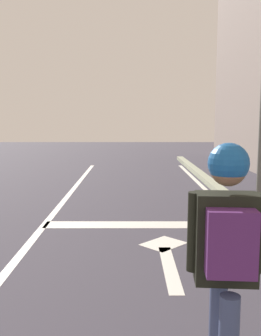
# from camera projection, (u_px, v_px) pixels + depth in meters

# --- Properties ---
(stop_bar) EXTENTS (3.43, 0.40, 0.01)m
(stop_bar) POSITION_uv_depth(u_px,v_px,m) (147.00, 225.00, 6.19)
(stop_bar) COLOR silver
(stop_bar) RESTS_ON ground
(lane_arrow_stem) EXTENTS (0.16, 1.40, 0.01)m
(lane_arrow_stem) POSITION_uv_depth(u_px,v_px,m) (168.00, 268.00, 4.41)
(lane_arrow_stem) COLOR silver
(lane_arrow_stem) RESTS_ON ground
(lane_arrow_head) EXTENTS (0.71, 0.71, 0.01)m
(lane_arrow_head) POSITION_uv_depth(u_px,v_px,m) (162.00, 244.00, 5.25)
(lane_arrow_head) COLOR silver
(lane_arrow_head) RESTS_ON ground
(skater) EXTENTS (0.43, 0.59, 1.53)m
(skater) POSITION_uv_depth(u_px,v_px,m) (225.00, 246.00, 2.10)
(skater) COLOR #3D4A71
(skater) RESTS_ON skateboard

